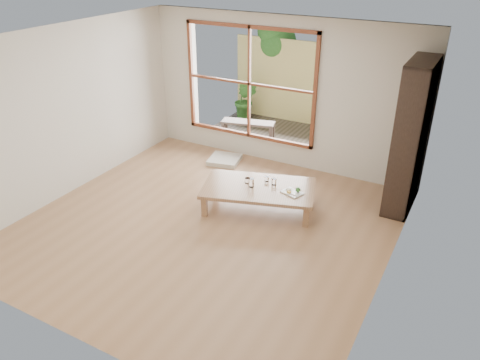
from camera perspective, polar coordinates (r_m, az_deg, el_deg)
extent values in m
plane|color=#A67953|center=(6.81, -3.91, -5.39)|extent=(5.00, 5.00, 0.00)
cube|color=#986A49|center=(7.04, 2.29, -1.00)|extent=(1.86, 1.39, 0.05)
cube|color=#986A49|center=(6.94, -4.36, -3.23)|extent=(0.10, 0.10, 0.31)
cube|color=#986A49|center=(7.58, -2.86, -0.35)|extent=(0.10, 0.10, 0.31)
cube|color=#986A49|center=(6.74, 8.05, -4.45)|extent=(0.10, 0.10, 0.31)
cube|color=#986A49|center=(7.40, 8.46, -1.38)|extent=(0.10, 0.10, 0.31)
cube|color=beige|center=(8.66, -1.89, 2.50)|extent=(0.64, 0.64, 0.08)
cube|color=#32231C|center=(7.22, 20.06, 4.90)|extent=(0.36, 1.01, 2.24)
cylinder|color=silver|center=(6.98, 1.40, -0.33)|extent=(0.08, 0.08, 0.14)
cylinder|color=silver|center=(7.07, 4.16, -0.21)|extent=(0.07, 0.07, 0.10)
cylinder|color=silver|center=(7.17, 3.28, 0.14)|extent=(0.06, 0.06, 0.08)
cylinder|color=silver|center=(7.10, 0.88, -0.08)|extent=(0.07, 0.07, 0.09)
cube|color=white|center=(6.88, 6.37, -1.54)|extent=(0.35, 0.29, 0.02)
sphere|color=#35752E|center=(6.87, 7.09, -1.19)|extent=(0.07, 0.07, 0.07)
cube|color=gold|center=(6.84, 6.00, -1.46)|extent=(0.06, 0.06, 0.03)
cube|color=beige|center=(6.92, 5.92, -1.14)|extent=(0.08, 0.07, 0.02)
cylinder|color=silver|center=(6.81, 6.42, -1.71)|extent=(0.16, 0.07, 0.01)
cube|color=#3A322A|center=(9.87, 4.16, 5.37)|extent=(2.80, 2.00, 0.05)
cube|color=#32231C|center=(9.61, 1.00, 7.02)|extent=(1.12, 0.56, 0.04)
cube|color=#32231C|center=(9.69, -2.06, 6.10)|extent=(0.07, 0.07, 0.30)
cube|color=#32231C|center=(9.90, -1.67, 6.57)|extent=(0.07, 0.07, 0.30)
cube|color=#32231C|center=(9.46, 3.77, 5.54)|extent=(0.07, 0.07, 0.30)
cube|color=#32231C|center=(9.68, 4.05, 6.03)|extent=(0.07, 0.07, 0.30)
cube|color=#D2C26B|center=(10.45, 6.68, 11.73)|extent=(2.80, 0.06, 1.80)
imported|color=#2E6023|center=(9.85, 11.22, 7.79)|extent=(0.89, 0.80, 0.89)
imported|color=#2E6023|center=(10.58, 0.68, 9.73)|extent=(0.53, 0.44, 0.91)
cylinder|color=#4C3D2D|center=(11.01, 3.83, 12.11)|extent=(0.14, 0.14, 1.60)
sphere|color=#2E6023|center=(10.77, 4.57, 16.39)|extent=(0.84, 0.84, 0.84)
sphere|color=#2E6023|center=(11.00, 3.38, 15.58)|extent=(0.70, 0.70, 0.70)
sphere|color=#2E6023|center=(10.68, 3.93, 17.67)|extent=(0.64, 0.64, 0.64)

